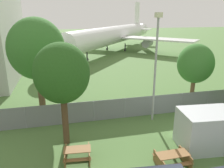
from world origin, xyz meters
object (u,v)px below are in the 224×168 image
airplane (114,35)px  tree_near_hangar (62,74)px  picnic_bench_near_cabin (172,158)px  tree_left_of_cabin (37,49)px  tree_far_right (195,64)px  portable_cabin (212,129)px  picnic_bench_open_grass (77,153)px

airplane → tree_near_hangar: (-11.71, -35.16, 1.15)m
picnic_bench_near_cabin → tree_left_of_cabin: size_ratio=0.23×
tree_near_hangar → tree_far_right: (11.70, 3.94, -0.85)m
airplane → tree_left_of_cabin: (-13.63, -28.98, 1.76)m
airplane → portable_cabin: bearing=33.6°
tree_far_right → tree_left_of_cabin: bearing=170.7°
airplane → tree_near_hangar: 37.07m
portable_cabin → picnic_bench_open_grass: bearing=-178.0°
picnic_bench_near_cabin → picnic_bench_open_grass: size_ratio=1.10×
airplane → picnic_bench_open_grass: size_ratio=21.69×
tree_near_hangar → tree_far_right: bearing=18.6°
portable_cabin → tree_far_right: bearing=72.9°
tree_far_right → tree_near_hangar: bearing=-161.4°
airplane → tree_far_right: bearing=37.6°
picnic_bench_near_cabin → tree_near_hangar: size_ratio=0.28×
tree_near_hangar → airplane: bearing=71.6°
tree_near_hangar → tree_left_of_cabin: (-1.93, 6.18, 0.60)m
portable_cabin → picnic_bench_open_grass: (-8.48, 0.50, -0.76)m
portable_cabin → picnic_bench_open_grass: portable_cabin is taller
airplane → tree_far_right: airplane is taller
airplane → portable_cabin: 37.85m
portable_cabin → tree_left_of_cabin: (-10.97, 8.70, 4.13)m
picnic_bench_near_cabin → tree_far_right: (5.98, 7.64, 3.42)m
picnic_bench_open_grass → tree_far_right: bearing=28.2°
portable_cabin → picnic_bench_near_cabin: (-3.32, -1.17, -0.75)m
airplane → picnic_bench_open_grass: 38.94m
airplane → picnic_bench_near_cabin: (-5.99, -38.85, -3.12)m
picnic_bench_near_cabin → picnic_bench_open_grass: same height
portable_cabin → picnic_bench_open_grass: size_ratio=2.57×
picnic_bench_open_grass → tree_near_hangar: (-0.56, 2.03, 4.28)m
tree_left_of_cabin → picnic_bench_open_grass: bearing=-73.1°
picnic_bench_near_cabin → portable_cabin: bearing=19.4°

